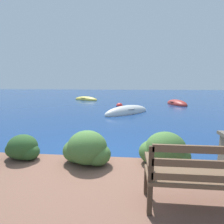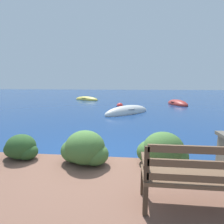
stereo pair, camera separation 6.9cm
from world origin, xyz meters
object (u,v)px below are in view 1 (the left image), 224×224
at_px(rowboat_nearest, 127,112).
at_px(mooring_buoy, 120,106).
at_px(rowboat_mid, 177,104).
at_px(park_bench, 204,175).
at_px(rowboat_far, 86,99).

xyz_separation_m(rowboat_nearest, mooring_buoy, (-0.57, 2.43, 0.02)).
relative_size(rowboat_mid, mooring_buoy, 5.00).
relative_size(park_bench, rowboat_far, 0.48).
relative_size(park_bench, rowboat_nearest, 0.48).
relative_size(rowboat_nearest, rowboat_mid, 1.09).
xyz_separation_m(park_bench, mooring_buoy, (-1.59, 10.67, -0.62)).
bearing_deg(park_bench, rowboat_far, 101.26).
distance_m(rowboat_nearest, rowboat_mid, 6.13).
xyz_separation_m(park_bench, rowboat_nearest, (-1.02, 8.23, -0.63)).
height_order(rowboat_nearest, mooring_buoy, rowboat_nearest).
bearing_deg(mooring_buoy, rowboat_far, 126.49).
bearing_deg(park_bench, rowboat_mid, 68.85).
bearing_deg(rowboat_far, mooring_buoy, 154.78).
height_order(rowboat_nearest, rowboat_mid, rowboat_nearest).
distance_m(rowboat_far, mooring_buoy, 6.37).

